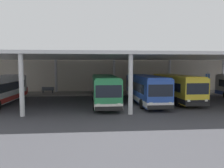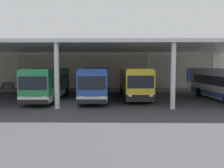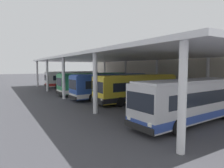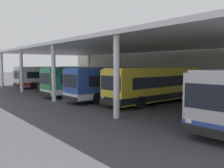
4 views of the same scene
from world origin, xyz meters
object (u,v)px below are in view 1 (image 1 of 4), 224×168
at_px(trash_bin, 26,90).
at_px(banner_sign, 207,81).
at_px(bus_far_bay, 176,88).
at_px(bench_waiting, 48,90).
at_px(bus_middle_bay, 145,89).
at_px(bus_second_bay, 105,90).

relative_size(trash_bin, banner_sign, 0.31).
bearing_deg(banner_sign, bus_far_bay, -138.65).
bearing_deg(bus_far_bay, bench_waiting, 155.43).
bearing_deg(bus_far_bay, bus_middle_bay, -163.25).
bearing_deg(bench_waiting, bus_second_bay, -48.41).
relative_size(bus_second_bay, bus_far_bay, 1.00).
bearing_deg(trash_bin, banner_sign, -1.45).
xyz_separation_m(bench_waiting, trash_bin, (-3.15, -0.18, 0.01)).
bearing_deg(trash_bin, bus_second_bay, -38.56).
bearing_deg(bus_second_bay, bench_waiting, 131.59).
xyz_separation_m(bus_middle_bay, banner_sign, (11.80, 8.05, 0.32)).
bearing_deg(bus_far_bay, banner_sign, 41.35).
bearing_deg(bus_second_bay, trash_bin, 141.44).
bearing_deg(bus_middle_bay, banner_sign, 34.30).
relative_size(bus_second_bay, trash_bin, 10.80).
bearing_deg(trash_bin, bus_far_bay, -20.63).
height_order(bus_second_bay, bench_waiting, bus_second_bay).
bearing_deg(bench_waiting, bus_far_bay, -24.57).
bearing_deg(bus_middle_bay, bus_second_bay, -176.74).
xyz_separation_m(bus_second_bay, banner_sign, (16.47, 8.31, 0.32)).
height_order(bus_far_bay, bench_waiting, bus_far_bay).
height_order(bus_middle_bay, bench_waiting, bus_middle_bay).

